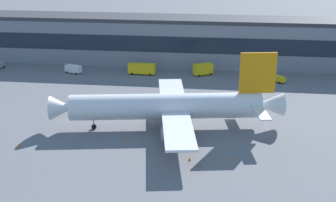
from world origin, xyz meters
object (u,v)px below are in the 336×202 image
object	(u,v)px
crew_van	(73,69)
stair_truck	(203,69)
traffic_cone_2	(18,146)
baggage_tug	(279,79)
airliner	(170,106)
traffic_cone_3	(126,141)
fuel_truck	(141,68)
traffic_cone_0	(235,158)
traffic_cone_1	(190,159)

from	to	relation	value
crew_van	stair_truck	xyz separation A→B (m)	(40.85, 2.88, 0.52)
stair_truck	traffic_cone_2	bearing A→B (deg)	-120.94
baggage_tug	stair_truck	distance (m)	23.44
airliner	traffic_cone_3	bearing A→B (deg)	-132.21
crew_van	stair_truck	bearing A→B (deg)	4.04
baggage_tug	traffic_cone_2	bearing A→B (deg)	-137.42
crew_van	baggage_tug	bearing A→B (deg)	-1.73
traffic_cone_3	stair_truck	bearing A→B (deg)	75.94
baggage_tug	fuel_truck	bearing A→B (deg)	175.38
crew_van	traffic_cone_3	distance (m)	56.65
crew_van	traffic_cone_3	bearing A→B (deg)	-60.64
traffic_cone_0	airliner	bearing A→B (deg)	135.33
stair_truck	crew_van	bearing A→B (deg)	-175.96
traffic_cone_0	traffic_cone_1	distance (m)	8.72
traffic_cone_1	airliner	bearing A→B (deg)	110.37
baggage_tug	traffic_cone_0	xyz separation A→B (m)	(-13.48, -52.83, -0.79)
fuel_truck	traffic_cone_1	xyz separation A→B (m)	(20.03, -57.74, -1.56)
crew_van	traffic_cone_2	xyz separation A→B (m)	(6.32, -54.73, -1.09)
traffic_cone_0	baggage_tug	bearing A→B (deg)	75.69
traffic_cone_2	stair_truck	bearing A→B (deg)	59.06
crew_van	traffic_cone_0	bearing A→B (deg)	-47.43
crew_van	baggage_tug	size ratio (longest dim) A/B	1.40
fuel_truck	traffic_cone_3	bearing A→B (deg)	-83.16
fuel_truck	traffic_cone_0	world-z (taller)	fuel_truck
baggage_tug	traffic_cone_1	distance (m)	58.65
traffic_cone_0	traffic_cone_2	bearing A→B (deg)	179.96
traffic_cone_0	traffic_cone_1	xyz separation A→B (m)	(-8.59, -1.51, 0.03)
stair_truck	traffic_cone_3	bearing A→B (deg)	-104.06
fuel_truck	traffic_cone_3	size ratio (longest dim) A/B	15.14
baggage_tug	stair_truck	size ratio (longest dim) A/B	0.63
baggage_tug	traffic_cone_1	bearing A→B (deg)	-112.10
airliner	traffic_cone_3	size ratio (longest dim) A/B	92.64
stair_truck	traffic_cone_3	xyz separation A→B (m)	(-13.08, -52.25, -1.70)
crew_van	traffic_cone_1	size ratio (longest dim) A/B	8.82
airliner	baggage_tug	distance (m)	47.77
traffic_cone_2	traffic_cone_1	bearing A→B (deg)	-2.49
crew_van	baggage_tug	xyz separation A→B (m)	(63.77, -1.93, -0.37)
airliner	stair_truck	distance (m)	43.76
airliner	baggage_tug	xyz separation A→B (m)	(27.93, 38.54, -4.05)
fuel_truck	baggage_tug	size ratio (longest dim) A/B	2.11
baggage_tug	traffic_cone_3	bearing A→B (deg)	-127.20
stair_truck	traffic_cone_1	size ratio (longest dim) A/B	9.96
traffic_cone_1	traffic_cone_3	bearing A→B (deg)	153.65
fuel_truck	traffic_cone_3	world-z (taller)	fuel_truck
traffic_cone_2	airliner	bearing A→B (deg)	25.78
airliner	traffic_cone_0	size ratio (longest dim) A/B	88.94
fuel_truck	traffic_cone_2	bearing A→B (deg)	-105.28
stair_truck	traffic_cone_3	distance (m)	53.89
stair_truck	traffic_cone_1	world-z (taller)	stair_truck
fuel_truck	stair_truck	world-z (taller)	stair_truck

